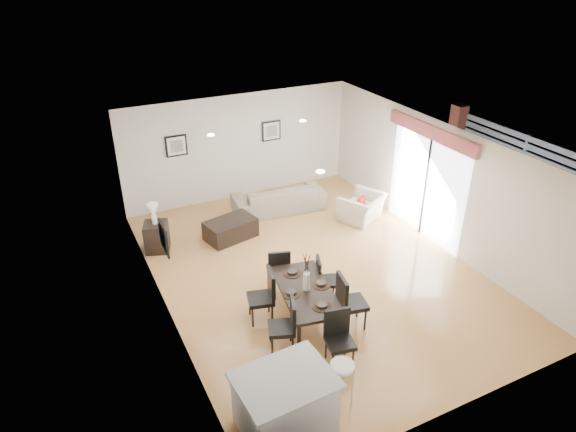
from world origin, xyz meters
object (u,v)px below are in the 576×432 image
dining_chair_enear (348,299)px  bar_stool (342,370)px  dining_chair_efar (323,277)px  dining_chair_wfar (265,293)px  armchair (362,207)px  dining_table (306,293)px  dining_chair_wnear (287,323)px  kitchen_island (285,403)px  coffee_table (231,229)px  side_table (157,237)px  dining_chair_foot (279,268)px  sofa (279,198)px  dining_chair_head (339,334)px

dining_chair_enear → bar_stool: (-1.00, -1.43, 0.08)m
dining_chair_efar → dining_chair_wfar: bearing=113.5°
armchair → dining_table: dining_table is taller
dining_chair_wnear → bar_stool: size_ratio=1.25×
dining_table → kitchen_island: kitchen_island is taller
coffee_table → side_table: (-1.61, 0.21, 0.10)m
dining_table → dining_chair_efar: 0.77m
dining_table → bar_stool: size_ratio=2.38×
dining_chair_foot → side_table: dining_chair_foot is taller
dining_chair_wnear → bar_stool: 1.40m
dining_chair_wnear → side_table: (-1.15, 4.02, -0.21)m
armchair → sofa: bearing=-67.5°
dining_table → coffee_table: (-0.13, 3.35, -0.41)m
side_table → dining_chair_head: bearing=-69.1°
coffee_table → bar_stool: bearing=-105.8°
sofa → dining_chair_wnear: 5.01m
sofa → dining_chair_foot: size_ratio=2.44×
dining_chair_wnear → dining_chair_foot: bearing=179.7°
dining_chair_wfar → bar_stool: 2.25m
dining_table → dining_chair_efar: size_ratio=2.05×
dining_chair_wnear → dining_chair_head: dining_chair_wnear is taller
dining_chair_wfar → bar_stool: (0.18, -2.24, 0.10)m
armchair → dining_chair_efar: size_ratio=1.12×
dining_table → bar_stool: bar_stool is taller
dining_chair_wfar → kitchen_island: bearing=-3.7°
sofa → dining_chair_enear: size_ratio=2.18×
bar_stool → armchair: bearing=53.4°
sofa → armchair: sofa is taller
dining_chair_enear → kitchen_island: dining_chair_enear is taller
armchair → dining_chair_enear: 4.01m
sofa → dining_chair_wnear: dining_chair_wnear is taller
dining_chair_foot → kitchen_island: (-1.28, -2.88, -0.06)m
dining_table → dining_chair_wfar: (-0.59, 0.40, -0.08)m
dining_chair_wnear → coffee_table: (0.46, 3.80, -0.31)m
dining_chair_foot → dining_chair_efar: bearing=154.0°
dining_table → dining_chair_efar: (0.60, 0.45, -0.14)m
dining_table → dining_chair_head: size_ratio=1.93×
dining_chair_efar → dining_chair_head: 1.61m
dining_chair_head → bar_stool: (-0.43, -0.79, 0.13)m
dining_chair_foot → coffee_table: 2.33m
dining_chair_efar → kitchen_island: size_ratio=0.66×
dining_chair_enear → dining_chair_head: 0.86m
dining_table → dining_chair_head: (0.02, -1.05, -0.11)m
armchair → kitchen_island: size_ratio=0.74×
coffee_table → kitchen_island: 5.32m
dining_chair_foot → bar_stool: size_ratio=1.22×
dining_chair_foot → bar_stool: dining_chair_foot is taller
dining_chair_wnear → dining_chair_wfar: bearing=-159.7°
sofa → dining_chair_head: (-1.42, -5.17, 0.20)m
dining_chair_enear → dining_chair_head: (-0.57, -0.64, -0.05)m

